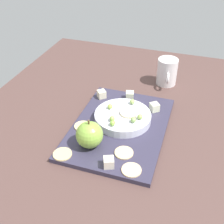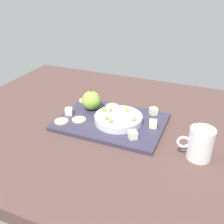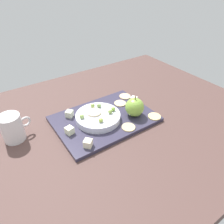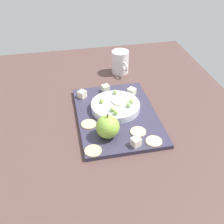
{
  "view_description": "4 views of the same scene",
  "coord_description": "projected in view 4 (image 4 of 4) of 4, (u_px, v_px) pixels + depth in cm",
  "views": [
    {
      "loc": [
        62.66,
        19.9,
        59.28
      ],
      "look_at": [
        -2.19,
        -1.53,
        9.76
      ],
      "focal_mm": 46.3,
      "sensor_mm": 36.0,
      "label": 1
    },
    {
      "loc": [
        -33.69,
        77.6,
        53.24
      ],
      "look_at": [
        -1.6,
        0.74,
        8.99
      ],
      "focal_mm": 42.47,
      "sensor_mm": 36.0,
      "label": 2
    },
    {
      "loc": [
        -35.49,
        -54.38,
        54.26
      ],
      "look_at": [
        0.95,
        -0.59,
        8.39
      ],
      "focal_mm": 33.43,
      "sensor_mm": 36.0,
      "label": 3
    },
    {
      "loc": [
        72.79,
        -15.93,
        62.91
      ],
      "look_at": [
        1.44,
        -1.19,
        9.07
      ],
      "focal_mm": 44.52,
      "sensor_mm": 36.0,
      "label": 4
    }
  ],
  "objects": [
    {
      "name": "apple_slice_0",
      "position": [
        120.0,
        101.0,
        0.97
      ],
      "size": [
        5.41,
        5.41,
        0.6
      ],
      "primitive_type": "cylinder",
      "color": "beige",
      "rests_on": "serving_dish"
    },
    {
      "name": "apple_stem",
      "position": [
        108.0,
        116.0,
        0.81
      ],
      "size": [
        0.5,
        0.5,
        1.2
      ],
      "primitive_type": "cylinder",
      "color": "brown",
      "rests_on": "apple_whole"
    },
    {
      "name": "grape_3",
      "position": [
        117.0,
        112.0,
        0.9
      ],
      "size": [
        1.72,
        1.54,
        1.6
      ],
      "primitive_type": "ellipsoid",
      "color": "#8EBF4A",
      "rests_on": "serving_dish"
    },
    {
      "name": "cheese_cube_2",
      "position": [
        106.0,
        88.0,
        1.06
      ],
      "size": [
        3.1,
        3.1,
        2.55
      ],
      "primitive_type": "cube",
      "rotation": [
        0.0,
        0.0,
        0.25
      ],
      "color": "#F1F4C7",
      "rests_on": "platter"
    },
    {
      "name": "grape_1",
      "position": [
        129.0,
        105.0,
        0.94
      ],
      "size": [
        1.72,
        1.54,
        1.59
      ],
      "primitive_type": "ellipsoid",
      "color": "#8EB560",
      "rests_on": "serving_dish"
    },
    {
      "name": "cheese_cube_3",
      "position": [
        132.0,
        92.0,
        1.04
      ],
      "size": [
        3.59,
        3.59,
        2.55
      ],
      "primitive_type": "cube",
      "rotation": [
        0.0,
        0.0,
        0.69
      ],
      "color": "#EBEFC7",
      "rests_on": "platter"
    },
    {
      "name": "cracker_1",
      "position": [
        154.0,
        141.0,
        0.84
      ],
      "size": [
        4.99,
        4.99,
        0.4
      ],
      "primitive_type": "cylinder",
      "color": "beige",
      "rests_on": "platter"
    },
    {
      "name": "grape_4",
      "position": [
        112.0,
        109.0,
        0.92
      ],
      "size": [
        1.72,
        1.54,
        1.6
      ],
      "primitive_type": "ellipsoid",
      "color": "#97B857",
      "rests_on": "serving_dish"
    },
    {
      "name": "apple_whole",
      "position": [
        108.0,
        127.0,
        0.84
      ],
      "size": [
        7.32,
        7.32,
        7.32
      ],
      "primitive_type": "sphere",
      "color": "#88B541",
      "rests_on": "platter"
    },
    {
      "name": "table",
      "position": [
        115.0,
        125.0,
        0.96
      ],
      "size": [
        122.74,
        94.46,
        4.44
      ],
      "primitive_type": "cube",
      "color": "#503834",
      "rests_on": "ground"
    },
    {
      "name": "grape_2",
      "position": [
        115.0,
        92.0,
        1.0
      ],
      "size": [
        1.72,
        1.54,
        1.61
      ],
      "primitive_type": "ellipsoid",
      "color": "#99BC60",
      "rests_on": "serving_dish"
    },
    {
      "name": "grape_0",
      "position": [
        131.0,
        101.0,
        0.96
      ],
      "size": [
        1.72,
        1.54,
        1.56
      ],
      "primitive_type": "ellipsoid",
      "color": "#96B656",
      "rests_on": "serving_dish"
    },
    {
      "name": "cup",
      "position": [
        120.0,
        62.0,
        1.19
      ],
      "size": [
        10.4,
        7.27,
        9.76
      ],
      "color": "silver",
      "rests_on": "table"
    },
    {
      "name": "cracker_3",
      "position": [
        89.0,
        124.0,
        0.9
      ],
      "size": [
        4.99,
        4.99,
        0.4
      ],
      "primitive_type": "cylinder",
      "color": "#D2BA85",
      "rests_on": "platter"
    },
    {
      "name": "cracker_0",
      "position": [
        138.0,
        132.0,
        0.87
      ],
      "size": [
        4.99,
        4.99,
        0.4
      ],
      "primitive_type": "cylinder",
      "color": "beige",
      "rests_on": "platter"
    },
    {
      "name": "grape_5",
      "position": [
        102.0,
        101.0,
        0.96
      ],
      "size": [
        1.72,
        1.54,
        1.48
      ],
      "primitive_type": "ellipsoid",
      "color": "#9DB94B",
      "rests_on": "serving_dish"
    },
    {
      "name": "platter",
      "position": [
        117.0,
        115.0,
        0.96
      ],
      "size": [
        37.66,
        26.71,
        1.38
      ],
      "primitive_type": "cube",
      "color": "#343046",
      "rests_on": "table"
    },
    {
      "name": "serving_dish",
      "position": [
        115.0,
        106.0,
        0.97
      ],
      "size": [
        17.02,
        17.02,
        2.45
      ],
      "primitive_type": "cylinder",
      "color": "silver",
      "rests_on": "platter"
    },
    {
      "name": "cheese_cube_1",
      "position": [
        82.0,
        94.0,
        1.03
      ],
      "size": [
        3.6,
        3.6,
        2.55
      ],
      "primitive_type": "cube",
      "rotation": [
        0.0,
        0.0,
        0.73
      ],
      "color": "#F6EAC4",
      "rests_on": "platter"
    },
    {
      "name": "cracker_2",
      "position": [
        93.0,
        151.0,
        0.8
      ],
      "size": [
        4.99,
        4.99,
        0.4
      ],
      "primitive_type": "cylinder",
      "color": "#DCC182",
      "rests_on": "platter"
    },
    {
      "name": "cheese_cube_0",
      "position": [
        136.0,
        142.0,
        0.82
      ],
      "size": [
        3.33,
        3.33,
        2.55
      ],
      "primitive_type": "cube",
      "rotation": [
        0.0,
        0.0,
        0.39
      ],
      "color": "silver",
      "rests_on": "platter"
    }
  ]
}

